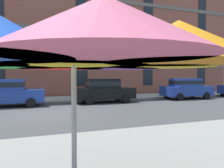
{
  "coord_description": "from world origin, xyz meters",
  "views": [
    {
      "loc": [
        -0.62,
        -11.4,
        1.98
      ],
      "look_at": [
        4.65,
        3.2,
        1.4
      ],
      "focal_mm": 34.13,
      "sensor_mm": 36.0,
      "label": 1
    }
  ],
  "objects": [
    {
      "name": "sedan_blue",
      "position": [
        -2.33,
        3.7,
        0.95
      ],
      "size": [
        4.4,
        1.98,
        1.78
      ],
      "color": "navy",
      "rests_on": "ground"
    },
    {
      "name": "sedan_blue_midblock",
      "position": [
        11.65,
        3.7,
        0.95
      ],
      "size": [
        4.4,
        1.98,
        1.78
      ],
      "color": "navy",
      "rests_on": "ground"
    },
    {
      "name": "sedan_black",
      "position": [
        4.18,
        3.7,
        0.95
      ],
      "size": [
        4.4,
        1.98,
        1.78
      ],
      "color": "black",
      "rests_on": "ground"
    },
    {
      "name": "patio_umbrella",
      "position": [
        -0.22,
        -9.0,
        2.3
      ],
      "size": [
        3.63,
        3.63,
        2.56
      ],
      "color": "silver",
      "rests_on": "ground"
    },
    {
      "name": "ground_plane",
      "position": [
        0.0,
        0.0,
        0.0
      ],
      "size": [
        120.0,
        120.0,
        0.0
      ],
      "primitive_type": "plane",
      "color": "#424244"
    },
    {
      "name": "apartment_building",
      "position": [
        0.0,
        14.99,
        9.6
      ],
      "size": [
        43.5,
        12.08,
        19.2
      ],
      "color": "#934C3D",
      "rests_on": "ground"
    },
    {
      "name": "sidewalk_far",
      "position": [
        0.0,
        6.8,
        0.06
      ],
      "size": [
        56.0,
        3.6,
        0.12
      ],
      "primitive_type": "cube",
      "color": "#B2ADA3",
      "rests_on": "ground"
    }
  ]
}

